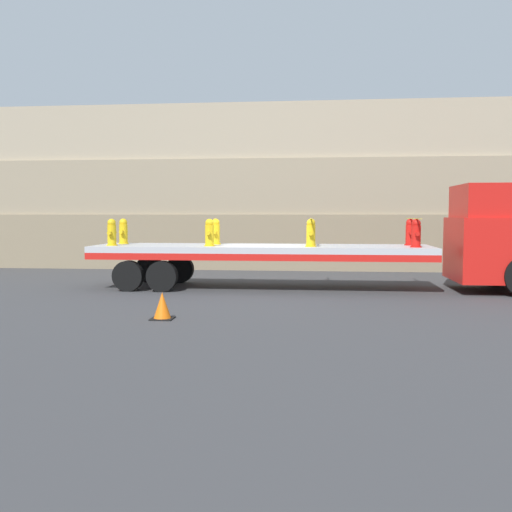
# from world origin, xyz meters

# --- Properties ---
(ground_plane) EXTENTS (120.00, 120.00, 0.00)m
(ground_plane) POSITION_xyz_m (0.00, 0.00, 0.00)
(ground_plane) COLOR #38383A
(rock_cliff) EXTENTS (60.00, 3.30, 6.84)m
(rock_cliff) POSITION_xyz_m (0.00, 7.16, 3.42)
(rock_cliff) COLOR #84755B
(rock_cliff) RESTS_ON ground_plane
(truck_cab) EXTENTS (2.49, 2.68, 3.15)m
(truck_cab) POSITION_xyz_m (7.03, 0.00, 1.57)
(truck_cab) COLOR red
(truck_cab) RESTS_ON ground_plane
(flatbed_trailer) EXTENTS (10.34, 2.53, 1.33)m
(flatbed_trailer) POSITION_xyz_m (-0.56, 0.00, 1.09)
(flatbed_trailer) COLOR #B2B2B7
(flatbed_trailer) RESTS_ON ground_plane
(fire_hydrant_yellow_near_0) EXTENTS (0.33, 0.53, 0.82)m
(fire_hydrant_yellow_near_0) POSITION_xyz_m (-4.57, -0.53, 1.72)
(fire_hydrant_yellow_near_0) COLOR gold
(fire_hydrant_yellow_near_0) RESTS_ON flatbed_trailer
(fire_hydrant_yellow_far_0) EXTENTS (0.33, 0.53, 0.82)m
(fire_hydrant_yellow_far_0) POSITION_xyz_m (-4.57, 0.53, 1.72)
(fire_hydrant_yellow_far_0) COLOR gold
(fire_hydrant_yellow_far_0) RESTS_ON flatbed_trailer
(fire_hydrant_yellow_near_1) EXTENTS (0.33, 0.53, 0.82)m
(fire_hydrant_yellow_near_1) POSITION_xyz_m (-1.52, -0.53, 1.72)
(fire_hydrant_yellow_near_1) COLOR gold
(fire_hydrant_yellow_near_1) RESTS_ON flatbed_trailer
(fire_hydrant_yellow_far_1) EXTENTS (0.33, 0.53, 0.82)m
(fire_hydrant_yellow_far_1) POSITION_xyz_m (-1.52, 0.53, 1.72)
(fire_hydrant_yellow_far_1) COLOR gold
(fire_hydrant_yellow_far_1) RESTS_ON flatbed_trailer
(fire_hydrant_yellow_near_2) EXTENTS (0.33, 0.53, 0.82)m
(fire_hydrant_yellow_near_2) POSITION_xyz_m (1.52, -0.53, 1.72)
(fire_hydrant_yellow_near_2) COLOR gold
(fire_hydrant_yellow_near_2) RESTS_ON flatbed_trailer
(fire_hydrant_yellow_far_2) EXTENTS (0.33, 0.53, 0.82)m
(fire_hydrant_yellow_far_2) POSITION_xyz_m (1.52, 0.53, 1.72)
(fire_hydrant_yellow_far_2) COLOR gold
(fire_hydrant_yellow_far_2) RESTS_ON flatbed_trailer
(fire_hydrant_red_near_3) EXTENTS (0.33, 0.53, 0.82)m
(fire_hydrant_red_near_3) POSITION_xyz_m (4.57, -0.53, 1.72)
(fire_hydrant_red_near_3) COLOR red
(fire_hydrant_red_near_3) RESTS_ON flatbed_trailer
(fire_hydrant_red_far_3) EXTENTS (0.33, 0.53, 0.82)m
(fire_hydrant_red_far_3) POSITION_xyz_m (4.57, 0.53, 1.72)
(fire_hydrant_red_far_3) COLOR red
(fire_hydrant_red_far_3) RESTS_ON flatbed_trailer
(cargo_strap_rear) EXTENTS (0.05, 2.62, 0.01)m
(cargo_strap_rear) POSITION_xyz_m (1.52, 0.00, 2.16)
(cargo_strap_rear) COLOR yellow
(cargo_strap_rear) RESTS_ON fire_hydrant_yellow_near_2
(cargo_strap_middle) EXTENTS (0.05, 2.62, 0.01)m
(cargo_strap_middle) POSITION_xyz_m (4.57, 0.00, 2.16)
(cargo_strap_middle) COLOR yellow
(cargo_strap_middle) RESTS_ON fire_hydrant_red_near_3
(traffic_cone) EXTENTS (0.49, 0.49, 0.59)m
(traffic_cone) POSITION_xyz_m (-1.65, -5.47, 0.29)
(traffic_cone) COLOR black
(traffic_cone) RESTS_ON ground_plane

